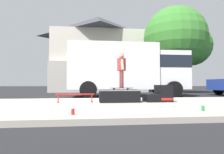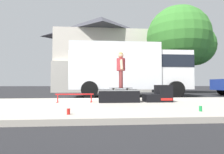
% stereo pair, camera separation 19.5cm
% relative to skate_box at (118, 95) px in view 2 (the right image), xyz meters
% --- Properties ---
extents(ground_plane, '(140.00, 140.00, 0.00)m').
position_rel_skate_box_xyz_m(ground_plane, '(-1.24, 2.42, -0.34)').
color(ground_plane, black).
extents(sidewalk_slab, '(50.00, 5.00, 0.12)m').
position_rel_skate_box_xyz_m(sidewalk_slab, '(-1.24, -0.58, -0.28)').
color(sidewalk_slab, '#A8A093').
rests_on(sidewalk_slab, ground).
extents(skate_box, '(1.37, 0.75, 0.42)m').
position_rel_skate_box_xyz_m(skate_box, '(0.00, 0.00, 0.00)').
color(skate_box, black).
rests_on(skate_box, sidewalk_slab).
extents(kicker_ramp, '(0.90, 0.68, 0.58)m').
position_rel_skate_box_xyz_m(kicker_ramp, '(1.45, -0.00, 0.02)').
color(kicker_ramp, black).
rests_on(kicker_ramp, sidewalk_slab).
extents(grind_rail, '(1.28, 0.28, 0.29)m').
position_rel_skate_box_xyz_m(grind_rail, '(-1.49, 0.02, -0.01)').
color(grind_rail, red).
rests_on(grind_rail, sidewalk_slab).
extents(skateboard, '(0.80, 0.31, 0.07)m').
position_rel_skate_box_xyz_m(skateboard, '(0.09, -0.01, 0.25)').
color(skateboard, black).
rests_on(skateboard, skate_box).
extents(skater_kid, '(0.30, 0.64, 1.24)m').
position_rel_skate_box_xyz_m(skater_kid, '(0.09, -0.01, 0.99)').
color(skater_kid, brown).
rests_on(skater_kid, skateboard).
extents(soda_can, '(0.07, 0.07, 0.13)m').
position_rel_skate_box_xyz_m(soda_can, '(1.58, -2.37, -0.16)').
color(soda_can, '#198C3F').
rests_on(soda_can, sidewalk_slab).
extents(soda_can_b, '(0.07, 0.07, 0.13)m').
position_rel_skate_box_xyz_m(soda_can_b, '(-1.31, -2.57, -0.16)').
color(soda_can_b, red).
rests_on(soda_can_b, sidewalk_slab).
extents(box_truck, '(6.91, 2.63, 3.05)m').
position_rel_skate_box_xyz_m(box_truck, '(1.26, 4.62, 1.36)').
color(box_truck, white).
rests_on(box_truck, ground).
extents(street_tree_main, '(5.87, 5.34, 7.43)m').
position_rel_skate_box_xyz_m(street_tree_main, '(6.55, 8.91, 4.26)').
color(street_tree_main, brown).
rests_on(street_tree_main, ground).
extents(house_behind, '(9.54, 8.22, 8.40)m').
position_rel_skate_box_xyz_m(house_behind, '(-0.24, 14.38, 3.90)').
color(house_behind, beige).
rests_on(house_behind, ground).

